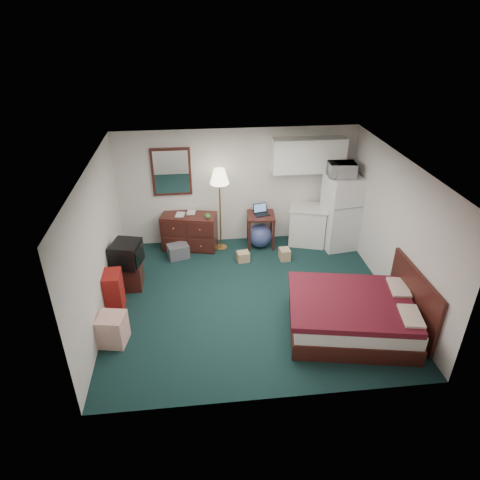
{
  "coord_description": "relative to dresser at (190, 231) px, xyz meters",
  "views": [
    {
      "loc": [
        -0.88,
        -6.17,
        4.65
      ],
      "look_at": [
        -0.17,
        0.2,
        1.1
      ],
      "focal_mm": 32.0,
      "sensor_mm": 36.0,
      "label": 1
    }
  ],
  "objects": [
    {
      "name": "crt_tv",
      "position": [
        -1.12,
        -1.37,
        0.33
      ],
      "size": [
        0.6,
        0.63,
        0.45
      ],
      "primitive_type": null,
      "rotation": [
        0.0,
        0.0,
        -0.24
      ],
      "color": "black",
      "rests_on": "tv_stand"
    },
    {
      "name": "dresser",
      "position": [
        0.0,
        0.0,
        0.0
      ],
      "size": [
        1.22,
        0.75,
        0.77
      ],
      "primitive_type": null,
      "rotation": [
        0.0,
        0.0,
        -0.22
      ],
      "color": "#36110E",
      "rests_on": "floor"
    },
    {
      "name": "cardboard_box_a",
      "position": [
        1.07,
        -0.7,
        -0.28
      ],
      "size": [
        0.27,
        0.24,
        0.21
      ],
      "primitive_type": null,
      "rotation": [
        0.0,
        0.0,
        0.14
      ],
      "color": "tan",
      "rests_on": "floor"
    },
    {
      "name": "file_bin",
      "position": [
        -0.25,
        -0.4,
        -0.24
      ],
      "size": [
        0.49,
        0.41,
        0.29
      ],
      "primitive_type": null,
      "rotation": [
        0.0,
        0.0,
        0.27
      ],
      "color": "#585761",
      "rests_on": "floor"
    },
    {
      "name": "retail_box",
      "position": [
        -1.22,
        -2.87,
        -0.14
      ],
      "size": [
        0.47,
        0.47,
        0.5
      ],
      "primitive_type": null,
      "rotation": [
        0.0,
        0.0,
        -0.18
      ],
      "color": "white",
      "rests_on": "floor"
    },
    {
      "name": "bed",
      "position": [
        2.53,
        -3.02,
        -0.08
      ],
      "size": [
        2.16,
        1.82,
        0.61
      ],
      "primitive_type": null,
      "rotation": [
        0.0,
        0.0,
        -0.19
      ],
      "color": "#440E14",
      "rests_on": "floor"
    },
    {
      "name": "ceiling",
      "position": [
        1.05,
        -1.98,
        2.11
      ],
      "size": [
        5.0,
        4.5,
        0.01
      ],
      "primitive_type": "cube",
      "color": "silver",
      "rests_on": "walls"
    },
    {
      "name": "laptop",
      "position": [
        1.55,
        -0.05,
        0.44
      ],
      "size": [
        0.35,
        0.31,
        0.21
      ],
      "primitive_type": null,
      "rotation": [
        0.0,
        0.0,
        0.25
      ],
      "color": "black",
      "rests_on": "desk"
    },
    {
      "name": "cardboard_box_b",
      "position": [
        1.93,
        -0.73,
        -0.27
      ],
      "size": [
        0.22,
        0.25,
        0.24
      ],
      "primitive_type": null,
      "rotation": [
        0.0,
        0.0,
        0.06
      ],
      "color": "tan",
      "rests_on": "floor"
    },
    {
      "name": "book_a",
      "position": [
        -0.26,
        0.03,
        0.51
      ],
      "size": [
        0.18,
        0.05,
        0.25
      ],
      "primitive_type": "imported",
      "rotation": [
        0.0,
        0.0,
        -0.18
      ],
      "color": "tan",
      "rests_on": "dresser"
    },
    {
      "name": "tv_stand",
      "position": [
        -1.15,
        -1.33,
        -0.14
      ],
      "size": [
        0.49,
        0.53,
        0.49
      ],
      "primitive_type": null,
      "rotation": [
        0.0,
        0.0,
        0.0
      ],
      "color": "#36110E",
      "rests_on": "floor"
    },
    {
      "name": "floor",
      "position": [
        1.05,
        -1.98,
        -0.39
      ],
      "size": [
        5.0,
        4.5,
        0.01
      ],
      "primitive_type": "cube",
      "color": "#0E2B2A",
      "rests_on": "ground"
    },
    {
      "name": "book_b",
      "position": [
        -0.03,
        0.11,
        0.51
      ],
      "size": [
        0.18,
        0.05,
        0.24
      ],
      "primitive_type": "imported",
      "rotation": [
        0.0,
        0.0,
        -0.16
      ],
      "color": "tan",
      "rests_on": "dresser"
    },
    {
      "name": "suitcase",
      "position": [
        -1.3,
        -2.01,
        -0.03
      ],
      "size": [
        0.29,
        0.45,
        0.72
      ],
      "primitive_type": null,
      "rotation": [
        0.0,
        0.0,
        0.02
      ],
      "color": "#720503",
      "rests_on": "floor"
    },
    {
      "name": "microwave",
      "position": [
        3.09,
        -0.31,
        1.4
      ],
      "size": [
        0.55,
        0.32,
        0.36
      ],
      "primitive_type": "imported",
      "rotation": [
        0.0,
        0.0,
        -0.04
      ],
      "color": "white",
      "rests_on": "fridge"
    },
    {
      "name": "kitchen_counter",
      "position": [
        2.56,
        -0.07,
        0.03
      ],
      "size": [
        0.89,
        0.77,
        0.83
      ],
      "primitive_type": null,
      "rotation": [
        0.0,
        0.0,
        -0.29
      ],
      "color": "white",
      "rests_on": "floor"
    },
    {
      "name": "desk",
      "position": [
        1.53,
        -0.05,
        -0.02
      ],
      "size": [
        0.62,
        0.62,
        0.73
      ],
      "primitive_type": null,
      "rotation": [
        0.0,
        0.0,
        -0.08
      ],
      "color": "#36110E",
      "rests_on": "floor"
    },
    {
      "name": "upper_cabinets",
      "position": [
        2.5,
        0.1,
        1.56
      ],
      "size": [
        1.5,
        0.35,
        0.7
      ],
      "primitive_type": null,
      "color": "white",
      "rests_on": "walls"
    },
    {
      "name": "headboard",
      "position": [
        3.51,
        -3.02,
        0.16
      ],
      "size": [
        0.06,
        1.56,
        1.0
      ],
      "primitive_type": null,
      "color": "#36110E",
      "rests_on": "walls"
    },
    {
      "name": "fridge",
      "position": [
        3.18,
        -0.28,
        0.42
      ],
      "size": [
        0.74,
        0.74,
        1.61
      ],
      "primitive_type": null,
      "rotation": [
        0.0,
        0.0,
        0.13
      ],
      "color": "white",
      "rests_on": "floor"
    },
    {
      "name": "walls",
      "position": [
        1.05,
        -1.98,
        0.86
      ],
      "size": [
        5.01,
        4.51,
        2.5
      ],
      "color": "silver",
      "rests_on": "floor"
    },
    {
      "name": "exercise_ball",
      "position": [
        1.5,
        -0.13,
        -0.13
      ],
      "size": [
        0.58,
        0.58,
        0.51
      ],
      "primitive_type": "sphere",
      "rotation": [
        0.0,
        0.0,
        -0.15
      ],
      "color": "#36427A",
      "rests_on": "floor"
    },
    {
      "name": "mirror",
      "position": [
        -0.3,
        0.24,
        1.26
      ],
      "size": [
        0.8,
        0.06,
        1.0
      ],
      "primitive_type": null,
      "color": "white",
      "rests_on": "walls"
    },
    {
      "name": "mug",
      "position": [
        0.39,
        -0.19,
        0.45
      ],
      "size": [
        0.15,
        0.14,
        0.12
      ],
      "primitive_type": "imported",
      "rotation": [
        0.0,
        0.0,
        -0.51
      ],
      "color": "#519542",
      "rests_on": "dresser"
    },
    {
      "name": "floor_lamp",
      "position": [
        0.66,
        -0.1,
        0.51
      ],
      "size": [
        0.44,
        0.44,
        1.79
      ],
      "primitive_type": null,
      "rotation": [
        0.0,
        0.0,
        0.13
      ],
      "color": "tan",
      "rests_on": "floor"
    }
  ]
}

